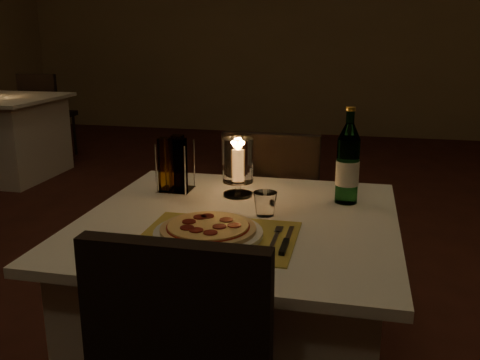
% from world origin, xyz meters
% --- Properties ---
extents(floor, '(8.00, 10.00, 0.02)m').
position_xyz_m(floor, '(0.00, 0.00, -0.01)').
color(floor, '#401B14').
rests_on(floor, ground).
extents(wall_back, '(8.00, 0.02, 3.00)m').
position_xyz_m(wall_back, '(0.00, 5.01, 1.50)').
color(wall_back, '#87724E').
rests_on(wall_back, ground).
extents(main_table, '(1.00, 1.00, 0.74)m').
position_xyz_m(main_table, '(0.11, -0.42, 0.37)').
color(main_table, silver).
rests_on(main_table, ground).
extents(chair_far, '(0.42, 0.42, 0.90)m').
position_xyz_m(chair_far, '(0.11, 0.30, 0.55)').
color(chair_far, black).
rests_on(chair_far, ground).
extents(placemat, '(0.45, 0.34, 0.00)m').
position_xyz_m(placemat, '(0.09, -0.60, 0.74)').
color(placemat, '#B19B3D').
rests_on(placemat, main_table).
extents(plate, '(0.32, 0.32, 0.01)m').
position_xyz_m(plate, '(0.06, -0.60, 0.75)').
color(plate, white).
rests_on(plate, placemat).
extents(pizza, '(0.28, 0.28, 0.02)m').
position_xyz_m(pizza, '(0.06, -0.59, 0.77)').
color(pizza, '#D8B77F').
rests_on(pizza, plate).
extents(fork, '(0.02, 0.18, 0.00)m').
position_xyz_m(fork, '(0.26, -0.56, 0.75)').
color(fork, silver).
rests_on(fork, placemat).
extents(knife, '(0.02, 0.22, 0.01)m').
position_xyz_m(knife, '(0.29, -0.62, 0.75)').
color(knife, black).
rests_on(knife, placemat).
extents(tumbler, '(0.08, 0.08, 0.08)m').
position_xyz_m(tumbler, '(0.19, -0.37, 0.78)').
color(tumbler, white).
rests_on(tumbler, main_table).
extents(water_bottle, '(0.08, 0.08, 0.33)m').
position_xyz_m(water_bottle, '(0.44, -0.18, 0.87)').
color(water_bottle, '#50955B').
rests_on(water_bottle, main_table).
extents(hurricane_candle, '(0.11, 0.11, 0.21)m').
position_xyz_m(hurricane_candle, '(0.06, -0.19, 0.86)').
color(hurricane_candle, white).
rests_on(hurricane_candle, main_table).
extents(cruet_caddy, '(0.12, 0.12, 0.21)m').
position_xyz_m(cruet_caddy, '(-0.18, -0.18, 0.84)').
color(cruet_caddy, white).
rests_on(cruet_caddy, main_table).
extents(neighbor_table_left, '(1.00, 1.00, 0.74)m').
position_xyz_m(neighbor_table_left, '(-2.72, 2.24, 0.37)').
color(neighbor_table_left, silver).
rests_on(neighbor_table_left, ground).
extents(neighbor_chair_lb, '(0.42, 0.42, 0.90)m').
position_xyz_m(neighbor_chair_lb, '(-2.72, 2.96, 0.55)').
color(neighbor_chair_lb, black).
rests_on(neighbor_chair_lb, ground).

